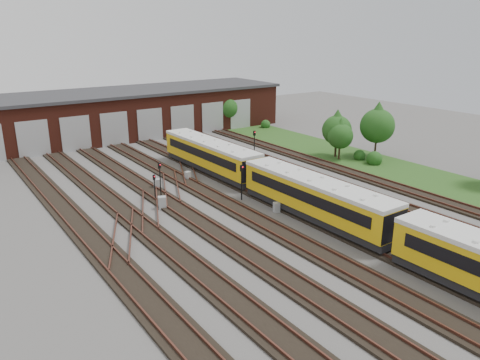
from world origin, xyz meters
TOP-DOWN VIEW (x-y plane):
  - ground at (0.00, 0.00)m, footprint 120.00×120.00m
  - track_network at (-0.17, 0.59)m, footprint 30.40×70.00m
  - maintenance_shed at (-0.01, 39.97)m, footprint 51.00×12.50m
  - grass_verge at (19.00, 10.00)m, footprint 8.00×55.00m
  - metro_train at (2.00, 0.55)m, footprint 2.89×47.04m
  - signal_mast_0 at (-6.69, 11.78)m, footprint 0.23×0.22m
  - signal_mast_1 at (-0.16, 7.68)m, footprint 0.33×0.32m
  - signal_mast_2 at (-5.85, 12.35)m, footprint 0.29×0.28m
  - signal_mast_3 at (8.55, 17.57)m, footprint 0.27×0.25m
  - relay_cabinet_0 at (-6.99, 9.74)m, footprint 0.82×0.76m
  - relay_cabinet_1 at (-5.09, 14.88)m, footprint 0.69×0.63m
  - relay_cabinet_2 at (0.55, 3.59)m, footprint 0.62×0.56m
  - relay_cabinet_3 at (-1.33, 15.57)m, footprint 0.65×0.59m
  - relay_cabinet_4 at (5.56, 7.12)m, footprint 0.83×0.77m
  - tree_0 at (16.14, 35.00)m, footprint 3.41×3.41m
  - tree_1 at (17.61, 13.45)m, footprint 3.48×3.48m
  - tree_2 at (21.40, 10.65)m, footprint 4.03×4.03m
  - tree_3 at (17.15, 12.41)m, footprint 2.98×2.98m
  - bush_0 at (18.89, 8.64)m, footprint 1.77×1.77m
  - bush_1 at (19.03, 10.93)m, footprint 1.38×1.38m
  - bush_2 at (21.42, 32.03)m, footprint 1.46×1.46m

SIDE VIEW (x-z plane):
  - ground at x=0.00m, z-range 0.00..0.00m
  - grass_verge at x=19.00m, z-range 0.00..0.05m
  - track_network at x=-0.17m, z-range -0.06..0.27m
  - relay_cabinet_2 at x=0.55m, z-range 0.00..0.86m
  - relay_cabinet_3 at x=-1.33m, z-range 0.00..0.89m
  - relay_cabinet_1 at x=-5.09m, z-range 0.00..0.96m
  - relay_cabinet_0 at x=-6.99m, z-range 0.00..1.10m
  - relay_cabinet_4 at x=5.56m, z-range 0.00..1.13m
  - bush_1 at x=19.03m, z-range 0.00..1.38m
  - bush_2 at x=21.42m, z-range 0.00..1.46m
  - bush_0 at x=18.89m, z-range 0.00..1.77m
  - signal_mast_0 at x=-6.69m, z-range 0.36..2.83m
  - metro_train at x=2.00m, z-range 0.37..3.47m
  - signal_mast_2 at x=-5.85m, z-range 0.45..3.74m
  - signal_mast_1 at x=-0.16m, z-range 0.48..3.74m
  - signal_mast_3 at x=8.55m, z-range 0.48..4.05m
  - tree_3 at x=17.15m, z-range 0.70..5.63m
  - maintenance_shed at x=-0.01m, z-range 0.03..6.38m
  - tree_0 at x=16.14m, z-range 0.81..6.46m
  - tree_1 at x=17.61m, z-range 0.82..6.59m
  - tree_2 at x=21.40m, z-range 0.95..7.64m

